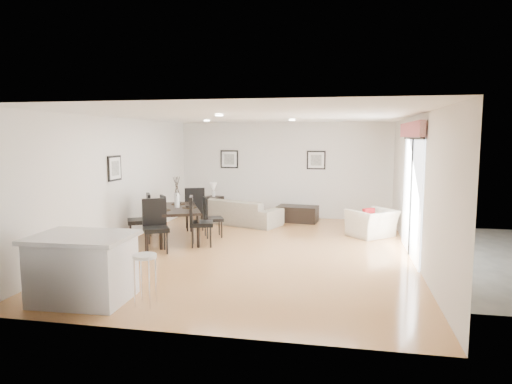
% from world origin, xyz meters
% --- Properties ---
extents(ground, '(8.00, 8.00, 0.00)m').
position_xyz_m(ground, '(0.00, 0.00, 0.00)').
color(ground, tan).
rests_on(ground, ground).
extents(wall_back, '(6.00, 0.04, 2.70)m').
position_xyz_m(wall_back, '(0.00, 4.00, 1.35)').
color(wall_back, silver).
rests_on(wall_back, ground).
extents(wall_front, '(6.00, 0.04, 2.70)m').
position_xyz_m(wall_front, '(0.00, -4.00, 1.35)').
color(wall_front, silver).
rests_on(wall_front, ground).
extents(wall_left, '(0.04, 8.00, 2.70)m').
position_xyz_m(wall_left, '(-3.00, 0.00, 1.35)').
color(wall_left, silver).
rests_on(wall_left, ground).
extents(wall_right, '(0.04, 8.00, 2.70)m').
position_xyz_m(wall_right, '(3.00, 0.00, 1.35)').
color(wall_right, silver).
rests_on(wall_right, ground).
extents(ceiling, '(6.00, 8.00, 0.02)m').
position_xyz_m(ceiling, '(0.00, 0.00, 2.70)').
color(ceiling, white).
rests_on(ceiling, wall_back).
extents(sofa, '(2.43, 1.63, 0.66)m').
position_xyz_m(sofa, '(-1.04, 2.77, 0.33)').
color(sofa, gray).
rests_on(sofa, ground).
extents(armchair, '(1.29, 1.28, 0.63)m').
position_xyz_m(armchair, '(2.34, 1.82, 0.32)').
color(armchair, beige).
rests_on(armchair, ground).
extents(dining_table, '(1.52, 1.97, 0.73)m').
position_xyz_m(dining_table, '(-1.95, 0.64, 0.66)').
color(dining_table, black).
rests_on(dining_table, ground).
extents(dining_chair_wnear, '(0.65, 0.65, 1.07)m').
position_xyz_m(dining_chair_wnear, '(-2.57, 0.25, 0.60)').
color(dining_chair_wnear, black).
rests_on(dining_chair_wnear, ground).
extents(dining_chair_wfar, '(0.58, 0.58, 0.92)m').
position_xyz_m(dining_chair_wfar, '(-2.59, 1.13, 0.51)').
color(dining_chair_wfar, black).
rests_on(dining_chair_wfar, ground).
extents(dining_chair_enear, '(0.60, 0.60, 1.06)m').
position_xyz_m(dining_chair_enear, '(-1.33, 0.18, 0.59)').
color(dining_chair_enear, black).
rests_on(dining_chair_enear, ground).
extents(dining_chair_efar, '(0.56, 0.56, 0.93)m').
position_xyz_m(dining_chair_efar, '(-1.32, 1.05, 0.52)').
color(dining_chair_efar, black).
rests_on(dining_chair_efar, ground).
extents(dining_chair_head, '(0.65, 0.65, 1.07)m').
position_xyz_m(dining_chair_head, '(-2.00, -0.45, 0.60)').
color(dining_chair_head, black).
rests_on(dining_chair_head, ground).
extents(dining_chair_foot, '(0.63, 0.63, 1.07)m').
position_xyz_m(dining_chair_foot, '(-1.91, 1.73, 0.60)').
color(dining_chair_foot, black).
rests_on(dining_chair_foot, ground).
extents(vase, '(0.75, 1.23, 0.70)m').
position_xyz_m(vase, '(-1.95, 0.64, 1.04)').
color(vase, white).
rests_on(vase, dining_table).
extents(coffee_table, '(1.14, 0.76, 0.43)m').
position_xyz_m(coffee_table, '(0.46, 3.36, 0.22)').
color(coffee_table, black).
rests_on(coffee_table, ground).
extents(side_table, '(0.54, 0.54, 0.59)m').
position_xyz_m(side_table, '(-1.99, 3.66, 0.30)').
color(side_table, black).
rests_on(side_table, ground).
extents(table_lamp, '(0.21, 0.21, 0.40)m').
position_xyz_m(table_lamp, '(-1.99, 3.65, 0.85)').
color(table_lamp, white).
rests_on(table_lamp, side_table).
extents(cushion, '(0.29, 0.29, 0.31)m').
position_xyz_m(cushion, '(2.25, 1.73, 0.52)').
color(cushion, '#AF161A').
rests_on(cushion, armchair).
extents(kitchen_island, '(1.38, 1.08, 0.94)m').
position_xyz_m(kitchen_island, '(-1.87, -3.23, 0.48)').
color(kitchen_island, silver).
rests_on(kitchen_island, ground).
extents(bar_stool, '(0.32, 0.32, 0.71)m').
position_xyz_m(bar_stool, '(-0.94, -3.23, 0.61)').
color(bar_stool, silver).
rests_on(bar_stool, ground).
extents(framed_print_back_left, '(0.52, 0.04, 0.52)m').
position_xyz_m(framed_print_back_left, '(-1.60, 3.97, 1.65)').
color(framed_print_back_left, black).
rests_on(framed_print_back_left, wall_back).
extents(framed_print_back_right, '(0.52, 0.04, 0.52)m').
position_xyz_m(framed_print_back_right, '(0.90, 3.97, 1.65)').
color(framed_print_back_right, black).
rests_on(framed_print_back_right, wall_back).
extents(framed_print_left_wall, '(0.04, 0.52, 0.52)m').
position_xyz_m(framed_print_left_wall, '(-2.97, -0.20, 1.65)').
color(framed_print_left_wall, black).
rests_on(framed_print_left_wall, wall_left).
extents(sliding_door, '(0.12, 2.70, 2.57)m').
position_xyz_m(sliding_door, '(2.96, 0.30, 1.66)').
color(sliding_door, white).
rests_on(sliding_door, wall_right).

